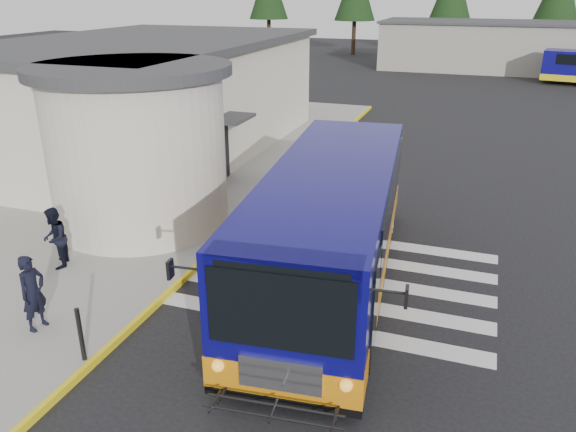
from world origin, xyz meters
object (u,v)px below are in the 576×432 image
(pedestrian_a, at_px, (33,293))
(pedestrian_b, at_px, (55,238))
(bollard, at_px, (81,335))
(transit_bus, at_px, (330,231))

(pedestrian_a, distance_m, pedestrian_b, 2.93)
(pedestrian_a, height_order, pedestrian_b, pedestrian_a)
(pedestrian_a, height_order, bollard, pedestrian_a)
(pedestrian_b, xyz_separation_m, bollard, (3.21, -3.09, -0.24))
(transit_bus, height_order, bollard, transit_bus)
(pedestrian_b, bearing_deg, transit_bus, 74.82)
(transit_bus, distance_m, pedestrian_a, 6.78)
(pedestrian_b, distance_m, bollard, 4.47)
(pedestrian_a, bearing_deg, bollard, -105.13)
(pedestrian_a, xyz_separation_m, bollard, (1.65, -0.61, -0.27))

